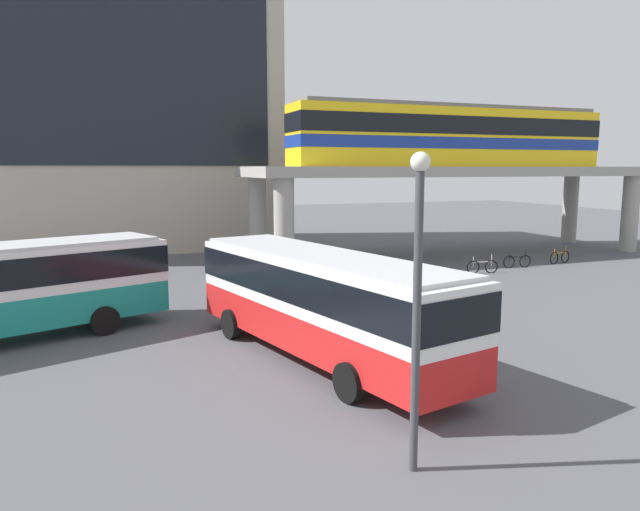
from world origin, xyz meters
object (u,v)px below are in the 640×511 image
Objects in this scene: train at (452,135)px; bus_main at (320,294)px; bicycle_silver at (482,267)px; station_building at (86,93)px; bicycle_green at (356,273)px; bicycle_orange at (560,257)px; bicycle_black at (517,261)px.

train is 23.52m from bus_main.
bicycle_silver is (-1.91, -6.26, -7.37)m from train.
station_building is 14.50× the size of bicycle_silver.
train is 9.85m from bicycle_silver.
train reaches higher than bus_main.
bus_main is 12.83m from bicycle_green.
station_building is 24.17m from bicycle_green.
bicycle_silver is (13.52, 10.56, -1.63)m from bus_main.
train reaches higher than bicycle_silver.
station_building is 2.25× the size of bus_main.
station_building is at bearing 146.51° from bicycle_orange.
station_building reaches higher than train.
bus_main is (-15.42, -16.81, -5.74)m from train.
station_building is 33.03m from bicycle_orange.
bicycle_silver is at bearing -169.43° from bicycle_orange.
bicycle_silver is at bearing -164.42° from bicycle_black.
bicycle_black is (16.53, 11.40, -1.63)m from bus_main.
train reaches higher than bicycle_black.
bus_main reaches higher than bicycle_orange.
bus_main is 17.23m from bicycle_silver.
bicycle_black is at bearing -78.47° from train.
train is at bearing 132.07° from bicycle_orange.
bus_main is 23.24m from bicycle_orange.
bus_main is (6.15, -29.05, -8.82)m from station_building.
bicycle_green is at bearing -178.39° from bicycle_black.
train is at bearing 73.06° from bicycle_silver.
bicycle_orange is at bearing 2.73° from bicycle_green.
bicycle_black and bicycle_silver have the same top height.
bicycle_black is 1.02× the size of bicycle_green.
train is 12.23× the size of bicycle_green.
station_building is at bearing 136.75° from bicycle_silver.
bicycle_green is at bearing -148.19° from train.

